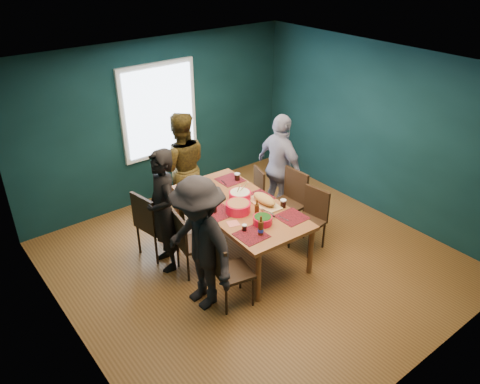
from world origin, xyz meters
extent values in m
cube|color=brown|center=(0.00, 0.00, -0.01)|extent=(5.00, 5.00, 0.01)
cube|color=silver|center=(0.00, 0.00, 2.70)|extent=(5.00, 5.00, 0.01)
cube|color=#103438|center=(-2.50, 0.00, 1.35)|extent=(0.01, 5.00, 2.70)
cube|color=#103438|center=(2.50, 0.00, 1.35)|extent=(0.01, 5.00, 2.70)
cube|color=#103438|center=(0.00, 2.50, 1.35)|extent=(5.00, 0.01, 2.70)
cube|color=#103438|center=(0.00, -2.50, 1.35)|extent=(5.00, 0.01, 2.70)
cube|color=white|center=(0.00, 2.47, 1.55)|extent=(1.35, 0.06, 1.55)
cube|color=brown|center=(-0.03, 0.30, 0.77)|extent=(1.14, 2.13, 0.05)
cylinder|color=brown|center=(-0.49, -0.66, 0.37)|extent=(0.07, 0.07, 0.74)
cylinder|color=brown|center=(0.43, -0.66, 0.37)|extent=(0.07, 0.07, 0.74)
cylinder|color=brown|center=(-0.49, 1.26, 0.37)|extent=(0.07, 0.07, 0.74)
cylinder|color=brown|center=(0.43, 1.26, 0.37)|extent=(0.07, 0.07, 0.74)
cube|color=#301E10|center=(-0.96, 1.02, 0.49)|extent=(0.53, 0.53, 0.04)
cube|color=#301E10|center=(-1.16, 0.98, 0.76)|extent=(0.13, 0.46, 0.50)
cylinder|color=#301E10|center=(-1.11, 0.79, 0.23)|extent=(0.03, 0.03, 0.47)
cylinder|color=#301E10|center=(-0.73, 0.86, 0.23)|extent=(0.03, 0.03, 0.47)
cylinder|color=#301E10|center=(-1.18, 1.17, 0.23)|extent=(0.03, 0.03, 0.47)
cylinder|color=#301E10|center=(-0.80, 1.24, 0.23)|extent=(0.03, 0.03, 0.47)
cube|color=#301E10|center=(-0.77, 0.35, 0.44)|extent=(0.47, 0.47, 0.04)
cube|color=#301E10|center=(-0.95, 0.38, 0.68)|extent=(0.10, 0.41, 0.45)
cylinder|color=#301E10|center=(-0.97, 0.20, 0.21)|extent=(0.03, 0.03, 0.42)
cylinder|color=#301E10|center=(-0.62, 0.15, 0.21)|extent=(0.03, 0.03, 0.42)
cylinder|color=#301E10|center=(-0.91, 0.55, 0.21)|extent=(0.03, 0.03, 0.42)
cylinder|color=#301E10|center=(-0.57, 0.50, 0.21)|extent=(0.03, 0.03, 0.42)
cube|color=#301E10|center=(-0.73, -0.48, 0.45)|extent=(0.50, 0.50, 0.04)
cube|color=#301E10|center=(-0.92, -0.44, 0.70)|extent=(0.13, 0.42, 0.46)
cylinder|color=#301E10|center=(-0.95, -0.62, 0.22)|extent=(0.03, 0.03, 0.43)
cylinder|color=#301E10|center=(-0.59, -0.69, 0.22)|extent=(0.03, 0.03, 0.43)
cylinder|color=#301E10|center=(-0.87, -0.26, 0.22)|extent=(0.03, 0.03, 0.43)
cylinder|color=#301E10|center=(-0.52, -0.34, 0.22)|extent=(0.03, 0.03, 0.43)
cube|color=#301E10|center=(0.67, 0.95, 0.41)|extent=(0.47, 0.47, 0.04)
cube|color=#301E10|center=(0.84, 0.90, 0.63)|extent=(0.14, 0.37, 0.41)
cylinder|color=#301E10|center=(0.47, 0.85, 0.19)|extent=(0.03, 0.03, 0.39)
cylinder|color=#301E10|center=(0.78, 0.75, 0.19)|extent=(0.03, 0.03, 0.39)
cylinder|color=#301E10|center=(0.57, 1.16, 0.19)|extent=(0.03, 0.03, 0.39)
cylinder|color=#301E10|center=(0.88, 1.06, 0.19)|extent=(0.03, 0.03, 0.39)
cube|color=#301E10|center=(0.82, 0.26, 0.49)|extent=(0.47, 0.47, 0.04)
cube|color=#301E10|center=(1.02, 0.27, 0.76)|extent=(0.06, 0.46, 0.50)
cylinder|color=#301E10|center=(0.63, 0.06, 0.23)|extent=(0.03, 0.03, 0.47)
cylinder|color=#301E10|center=(1.02, 0.07, 0.23)|extent=(0.03, 0.03, 0.47)
cylinder|color=#301E10|center=(0.61, 0.45, 0.23)|extent=(0.03, 0.03, 0.47)
cylinder|color=#301E10|center=(1.01, 0.46, 0.23)|extent=(0.03, 0.03, 0.47)
cube|color=#301E10|center=(0.80, -0.22, 0.44)|extent=(0.47, 0.47, 0.04)
cube|color=#301E10|center=(0.99, -0.20, 0.69)|extent=(0.09, 0.41, 0.45)
cylinder|color=#301E10|center=(0.65, -0.42, 0.21)|extent=(0.03, 0.03, 0.42)
cylinder|color=#301E10|center=(1.00, -0.37, 0.21)|extent=(0.03, 0.03, 0.42)
cylinder|color=#301E10|center=(0.60, -0.07, 0.21)|extent=(0.03, 0.03, 0.42)
cylinder|color=#301E10|center=(0.95, -0.02, 0.21)|extent=(0.03, 0.03, 0.42)
imported|color=black|center=(-1.00, 0.69, 0.87)|extent=(0.52, 0.70, 1.74)
imported|color=black|center=(-0.14, 1.64, 0.89)|extent=(1.06, 0.97, 1.77)
imported|color=white|center=(1.10, 0.71, 0.86)|extent=(0.48, 1.03, 1.73)
imported|color=black|center=(-1.05, -0.24, 0.87)|extent=(0.71, 1.16, 1.74)
cylinder|color=red|center=(-0.16, 0.17, 0.86)|extent=(0.33, 0.33, 0.13)
cylinder|color=olive|center=(-0.16, 0.17, 0.92)|extent=(0.29, 0.29, 0.02)
cylinder|color=red|center=(0.06, 0.41, 0.85)|extent=(0.31, 0.31, 0.12)
cylinder|color=#ECE5C1|center=(0.06, 0.41, 0.91)|extent=(0.27, 0.27, 0.02)
cylinder|color=tan|center=(0.10, 0.41, 0.96)|extent=(0.09, 0.17, 0.25)
cylinder|color=tan|center=(0.03, 0.41, 0.96)|extent=(0.08, 0.18, 0.25)
cylinder|color=red|center=(-0.09, -0.26, 0.84)|extent=(0.25, 0.25, 0.10)
cylinder|color=#1C4B12|center=(-0.09, -0.26, 0.89)|extent=(0.22, 0.22, 0.02)
cube|color=#DEAB77|center=(0.25, 0.10, 0.80)|extent=(0.30, 0.54, 0.02)
ellipsoid|color=#C29545|center=(0.25, 0.10, 0.87)|extent=(0.22, 0.42, 0.12)
cube|color=#AEAFB5|center=(0.12, -0.10, 0.82)|extent=(0.06, 0.21, 0.00)
cylinder|color=black|center=(0.10, -0.22, 0.82)|extent=(0.04, 0.12, 0.02)
sphere|color=#225C15|center=(0.25, -0.01, 0.88)|extent=(0.04, 0.04, 0.04)
sphere|color=#225C15|center=(0.25, 0.10, 0.88)|extent=(0.04, 0.04, 0.04)
sphere|color=#225C15|center=(0.25, 0.22, 0.88)|extent=(0.04, 0.04, 0.04)
cylinder|color=black|center=(-0.35, 0.94, 0.82)|extent=(0.16, 0.16, 0.07)
cylinder|color=olive|center=(-0.35, 0.94, 0.85)|extent=(0.14, 0.14, 0.02)
cylinder|color=#42210B|center=(-0.27, -0.44, 0.89)|extent=(0.07, 0.07, 0.19)
cylinder|color=#42210B|center=(-0.27, -0.44, 1.02)|extent=(0.03, 0.03, 0.07)
cylinder|color=#1B39C3|center=(-0.27, -0.44, 0.86)|extent=(0.07, 0.07, 0.04)
cylinder|color=#42210B|center=(-0.03, -0.06, 0.88)|extent=(0.06, 0.06, 0.17)
cylinder|color=#42210B|center=(-0.03, -0.06, 0.99)|extent=(0.02, 0.02, 0.07)
cylinder|color=black|center=(-0.38, -0.24, 0.83)|extent=(0.06, 0.06, 0.09)
cylinder|color=silver|center=(-0.38, -0.24, 0.87)|extent=(0.06, 0.06, 0.01)
cylinder|color=black|center=(0.40, -0.11, 0.85)|extent=(0.08, 0.08, 0.11)
cylinder|color=silver|center=(0.40, -0.11, 0.90)|extent=(0.08, 0.08, 0.02)
cylinder|color=black|center=(0.39, 0.90, 0.85)|extent=(0.08, 0.08, 0.11)
cylinder|color=silver|center=(0.39, 0.90, 0.90)|extent=(0.08, 0.08, 0.02)
cylinder|color=black|center=(-0.42, 0.36, 0.85)|extent=(0.08, 0.08, 0.11)
cylinder|color=silver|center=(-0.42, 0.36, 0.90)|extent=(0.08, 0.08, 0.02)
cube|color=#DE6B5D|center=(0.32, 0.30, 0.79)|extent=(0.17, 0.17, 0.00)
cube|color=#DE6B5D|center=(-0.39, -0.03, 0.79)|extent=(0.18, 0.18, 0.00)
cube|color=#DE6B5D|center=(0.35, -0.39, 0.79)|extent=(0.18, 0.18, 0.00)
camera|label=1|loc=(-3.45, -4.08, 4.07)|focal=35.00mm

